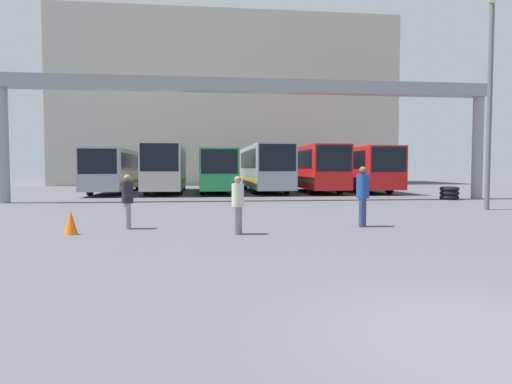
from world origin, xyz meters
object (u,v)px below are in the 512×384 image
(bus_slot_0, at_px, (116,168))
(tire_stack, at_px, (449,193))
(bus_slot_2, at_px, (217,168))
(traffic_cone, at_px, (71,222))
(pedestrian_near_center, at_px, (128,200))
(pedestrian_near_left, at_px, (363,195))
(lamp_post, at_px, (490,95))
(bus_slot_1, at_px, (166,166))
(bus_slot_3, at_px, (264,166))
(bus_slot_5, at_px, (359,167))
(bus_slot_4, at_px, (314,166))
(pedestrian_mid_right, at_px, (238,203))

(bus_slot_0, distance_m, tire_stack, 22.11)
(bus_slot_2, bearing_deg, tire_stack, -34.48)
(bus_slot_0, distance_m, bus_slot_2, 7.19)
(traffic_cone, distance_m, tire_stack, 20.70)
(bus_slot_2, relative_size, pedestrian_near_center, 6.46)
(pedestrian_near_left, distance_m, tire_stack, 13.97)
(bus_slot_2, distance_m, lamp_post, 18.62)
(bus_slot_0, distance_m, bus_slot_1, 3.59)
(bus_slot_2, bearing_deg, pedestrian_near_center, -99.64)
(pedestrian_near_left, bearing_deg, bus_slot_3, 28.79)
(bus_slot_1, distance_m, bus_slot_2, 3.62)
(bus_slot_5, xyz_separation_m, pedestrian_near_center, (-13.96, -19.55, -1.00))
(bus_slot_2, distance_m, bus_slot_4, 7.14)
(bus_slot_1, relative_size, tire_stack, 11.05)
(bus_slot_0, xyz_separation_m, bus_slot_1, (3.57, -0.28, 0.19))
(bus_slot_4, bearing_deg, bus_slot_5, 8.46)
(pedestrian_near_left, relative_size, tire_stack, 1.76)
(tire_stack, bearing_deg, lamp_post, -106.11)
(tire_stack, bearing_deg, bus_slot_2, 145.52)
(bus_slot_2, bearing_deg, pedestrian_near_left, -79.06)
(bus_slot_2, xyz_separation_m, traffic_cone, (-4.60, -20.08, -1.41))
(bus_slot_0, height_order, lamp_post, lamp_post)
(bus_slot_1, relative_size, bus_slot_4, 1.14)
(bus_slot_2, xyz_separation_m, bus_slot_4, (7.14, -0.11, 0.16))
(bus_slot_5, relative_size, traffic_cone, 17.17)
(bus_slot_1, height_order, tire_stack, bus_slot_1)
(bus_slot_1, height_order, bus_slot_3, same)
(bus_slot_0, height_order, bus_slot_5, bus_slot_5)
(pedestrian_near_center, distance_m, tire_stack, 19.06)
(pedestrian_near_center, bearing_deg, pedestrian_near_left, -105.61)
(bus_slot_3, bearing_deg, pedestrian_near_left, -89.47)
(bus_slot_3, height_order, bus_slot_4, bus_slot_3)
(pedestrian_near_center, bearing_deg, bus_slot_2, -22.67)
(traffic_cone, bearing_deg, bus_slot_3, 68.83)
(bus_slot_2, relative_size, lamp_post, 1.15)
(bus_slot_0, distance_m, pedestrian_near_left, 23.08)
(lamp_post, bearing_deg, pedestrian_near_left, -146.74)
(bus_slot_1, height_order, pedestrian_near_left, bus_slot_1)
(bus_slot_3, xyz_separation_m, tire_stack, (9.15, -9.74, -1.56))
(bus_slot_3, relative_size, tire_stack, 11.82)
(pedestrian_near_center, bearing_deg, bus_slot_5, -48.55)
(bus_slot_5, xyz_separation_m, traffic_cone, (-15.30, -20.50, -1.52))
(pedestrian_near_left, bearing_deg, traffic_cone, 122.61)
(bus_slot_2, height_order, tire_stack, bus_slot_2)
(traffic_cone, bearing_deg, lamp_post, 19.05)
(bus_slot_4, xyz_separation_m, pedestrian_near_left, (-3.38, -19.33, -0.92))
(bus_slot_2, relative_size, bus_slot_5, 0.92)
(pedestrian_near_center, distance_m, pedestrian_mid_right, 3.43)
(bus_slot_1, height_order, traffic_cone, bus_slot_1)
(pedestrian_near_left, bearing_deg, bus_slot_1, 48.34)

